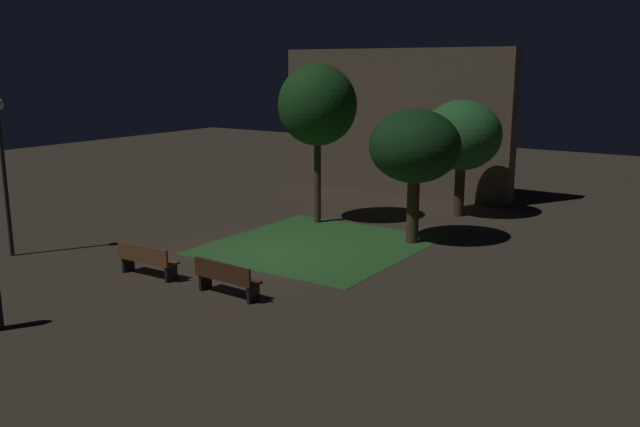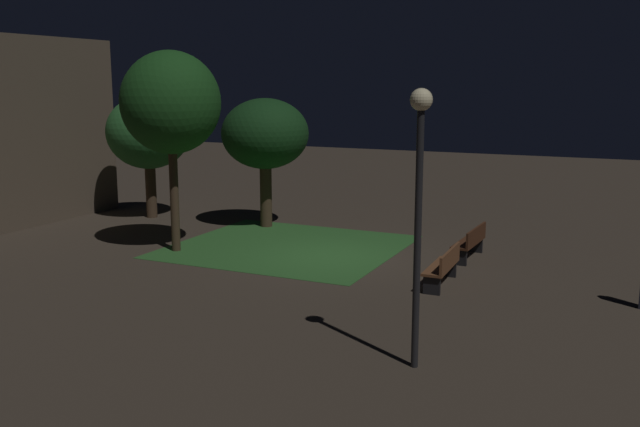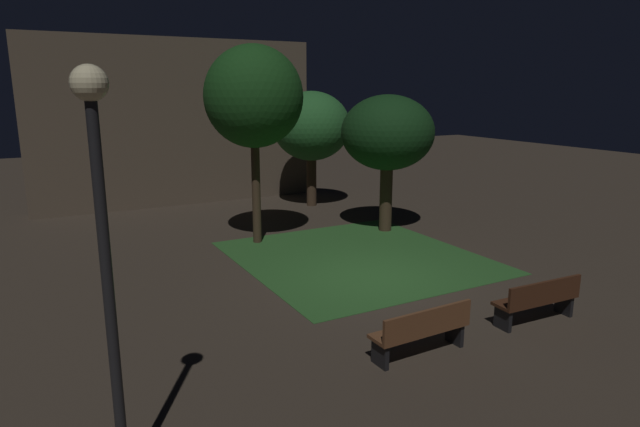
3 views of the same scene
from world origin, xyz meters
The scene contains 8 objects.
ground_plane centered at (0.00, 0.00, 0.00)m, with size 60.00×60.00×0.00m, color #3D3328.
grass_lawn centered at (0.59, 1.63, 0.01)m, with size 5.95×6.34×0.01m, color #2D6028.
bench_near_trees centered at (-1.39, -3.52, 0.48)m, with size 1.81×0.52×0.88m.
bench_front_left centered at (1.39, -3.52, 0.48)m, with size 1.82×0.56×0.88m.
tree_back_right centered at (-1.17, 4.26, 4.13)m, with size 2.73×2.73×5.55m.
tree_left_canopy centered at (2.88, 3.60, 3.02)m, with size 2.83×2.83×4.20m.
tree_near_wall centered at (2.61, 8.06, 2.98)m, with size 2.88×2.88×4.28m.
lamp_post_plaza_east centered at (-6.27, -4.32, 3.12)m, with size 0.36×0.36×4.60m.
Camera 2 is at (-16.97, -7.51, 4.69)m, focal length 39.31 mm.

